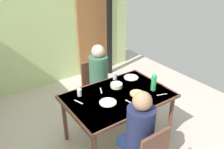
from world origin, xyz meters
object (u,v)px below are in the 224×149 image
object	(u,v)px
serving_bowl_center	(116,85)
chair_far_diner	(95,84)
water_bottle_green_near	(154,82)
person_near_diner	(139,127)
person_far_diner	(99,71)
dining_table	(118,100)

from	to	relation	value
serving_bowl_center	chair_far_diner	bearing A→B (deg)	88.30
water_bottle_green_near	chair_far_diner	bearing A→B (deg)	109.49
person_near_diner	person_far_diner	bearing A→B (deg)	75.24
person_near_diner	water_bottle_green_near	distance (m)	0.89
person_near_diner	person_far_diner	size ratio (longest dim) A/B	1.00
chair_far_diner	serving_bowl_center	world-z (taller)	chair_far_diner
person_far_diner	chair_far_diner	bearing A→B (deg)	-90.00
person_near_diner	serving_bowl_center	distance (m)	0.95
dining_table	person_far_diner	bearing A→B (deg)	79.50
dining_table	person_far_diner	world-z (taller)	person_far_diner
dining_table	serving_bowl_center	world-z (taller)	serving_bowl_center
person_near_diner	person_far_diner	distance (m)	1.43
dining_table	chair_far_diner	xyz separation A→B (m)	(0.13, 0.83, -0.17)
water_bottle_green_near	serving_bowl_center	distance (m)	0.53
person_near_diner	serving_bowl_center	xyz separation A→B (m)	(0.35, 0.89, -0.02)
person_far_diner	serving_bowl_center	distance (m)	0.50
chair_far_diner	person_far_diner	bearing A→B (deg)	90.00
chair_far_diner	person_far_diner	world-z (taller)	person_far_diner
person_far_diner	serving_bowl_center	size ratio (longest dim) A/B	4.53
chair_far_diner	person_near_diner	bearing A→B (deg)	76.51
dining_table	serving_bowl_center	size ratio (longest dim) A/B	8.25
dining_table	chair_far_diner	world-z (taller)	chair_far_diner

